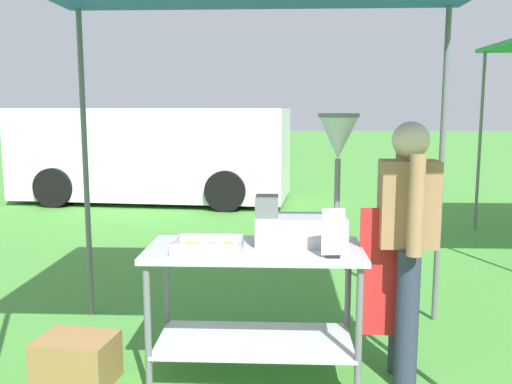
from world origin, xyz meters
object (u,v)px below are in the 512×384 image
at_px(donut_tray, 207,247).
at_px(vendor, 406,239).
at_px(donut_fryer, 310,198).
at_px(menu_sign, 333,236).
at_px(supply_crate, 77,360).
at_px(donut_cart, 255,284).
at_px(van_white, 155,153).

relative_size(donut_tray, vendor, 0.25).
height_order(donut_fryer, menu_sign, donut_fryer).
bearing_deg(supply_crate, vendor, 4.07).
bearing_deg(vendor, donut_tray, -174.03).
distance_m(donut_tray, menu_sign, 0.75).
height_order(vendor, supply_crate, vendor).
bearing_deg(supply_crate, donut_cart, 6.06).
height_order(vendor, van_white, van_white).
bearing_deg(donut_cart, supply_crate, -173.94).
relative_size(donut_tray, supply_crate, 0.81).
relative_size(vendor, supply_crate, 3.24).
distance_m(donut_cart, menu_sign, 0.61).
relative_size(menu_sign, van_white, 0.06).
bearing_deg(menu_sign, van_white, 110.26).
bearing_deg(donut_tray, vendor, 5.97).
relative_size(vendor, van_white, 0.32).
relative_size(donut_cart, supply_crate, 2.64).
distance_m(donut_tray, supply_crate, 1.09).
bearing_deg(donut_fryer, donut_cart, -164.81).
relative_size(donut_cart, van_white, 0.26).
xyz_separation_m(supply_crate, van_white, (-1.06, 6.96, 0.73)).
bearing_deg(donut_fryer, menu_sign, -69.87).
distance_m(donut_cart, donut_tray, 0.39).
distance_m(donut_cart, van_white, 7.18).
height_order(menu_sign, van_white, van_white).
bearing_deg(supply_crate, donut_tray, 1.27).
height_order(donut_fryer, supply_crate, donut_fryer).
distance_m(donut_tray, donut_fryer, 0.70).
bearing_deg(vendor, donut_cart, -178.32).
bearing_deg(van_white, donut_tray, -74.87).
bearing_deg(van_white, vendor, -65.76).
xyz_separation_m(menu_sign, supply_crate, (-1.55, 0.10, -0.82)).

